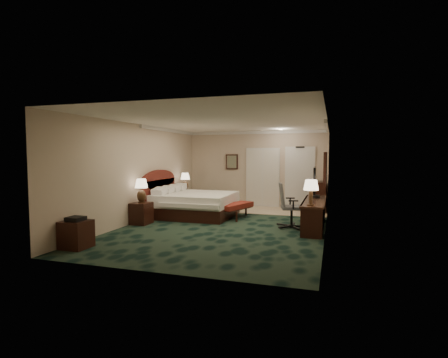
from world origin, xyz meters
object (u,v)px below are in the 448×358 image
(lamp_near, at_px, (141,191))
(lamp_far, at_px, (185,182))
(bed, at_px, (196,205))
(side_table, at_px, (76,234))
(desk, at_px, (314,214))
(desk_chair, at_px, (292,205))
(bed_bench, at_px, (236,211))
(tv, at_px, (315,182))
(nightstand_near, at_px, (141,213))
(minibar, at_px, (318,196))
(nightstand_far, at_px, (184,200))

(lamp_near, relative_size, lamp_far, 1.08)
(bed, bearing_deg, side_table, -102.66)
(desk, bearing_deg, desk_chair, -165.36)
(desk, distance_m, desk_chair, 0.61)
(bed, bearing_deg, bed_bench, 1.55)
(tv, bearing_deg, nightstand_near, -162.99)
(bed_bench, bearing_deg, desk_chair, -8.52)
(lamp_near, relative_size, bed_bench, 0.50)
(lamp_far, distance_m, side_table, 5.40)
(desk, distance_m, tv, 1.02)
(lamp_near, height_order, desk_chair, lamp_near)
(side_table, bearing_deg, lamp_far, 89.86)
(lamp_near, height_order, tv, tv)
(bed, distance_m, bed_bench, 1.25)
(nightstand_near, relative_size, minibar, 0.58)
(bed, bearing_deg, tv, -0.24)
(lamp_far, height_order, desk, lamp_far)
(desk, bearing_deg, tv, 92.92)
(bed_bench, xyz_separation_m, desk, (2.27, -0.72, 0.14))
(bed, relative_size, nightstand_far, 3.46)
(bed_bench, bearing_deg, minibar, 60.04)
(desk, height_order, minibar, minibar)
(nightstand_near, bearing_deg, minibar, 38.91)
(nightstand_far, xyz_separation_m, lamp_far, (0.02, 0.05, 0.62))
(lamp_near, bearing_deg, desk_chair, 10.43)
(side_table, height_order, tv, tv)
(side_table, xyz_separation_m, desk, (4.43, 3.40, 0.08))
(bed, bearing_deg, desk, -11.09)
(nightstand_near, height_order, minibar, minibar)
(lamp_near, height_order, lamp_far, lamp_far)
(desk_chair, bearing_deg, tv, 43.05)
(nightstand_near, height_order, lamp_near, lamp_near)
(nightstand_near, relative_size, lamp_near, 0.90)
(side_table, xyz_separation_m, tv, (4.39, 4.07, 0.84))
(nightstand_far, distance_m, tv, 4.65)
(tv, bearing_deg, bed_bench, 176.66)
(bed_bench, xyz_separation_m, desk_chair, (1.71, -0.87, 0.35))
(nightstand_near, height_order, nightstand_far, nightstand_far)
(lamp_far, xyz_separation_m, side_table, (-0.01, -5.36, -0.66))
(tv, bearing_deg, bed, 177.66)
(bed, height_order, minibar, minibar)
(lamp_near, xyz_separation_m, minibar, (4.42, 3.58, -0.40))
(bed_bench, relative_size, desk_chair, 1.13)
(bed, xyz_separation_m, desk_chair, (2.96, -0.83, 0.22))
(side_table, bearing_deg, bed, 77.34)
(bed, relative_size, desk, 0.89)
(nightstand_far, distance_m, desk, 4.83)
(nightstand_near, bearing_deg, lamp_near, -0.22)
(bed, height_order, desk_chair, desk_chair)
(desk, relative_size, minibar, 2.50)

